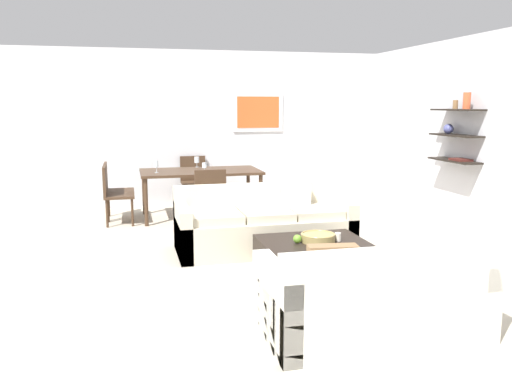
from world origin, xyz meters
name	(u,v)px	position (x,y,z in m)	size (l,w,h in m)	color
ground_plane	(269,257)	(0.00, 0.00, 0.00)	(18.00, 18.00, 0.00)	#BCB29E
back_wall_unit	(235,128)	(0.31, 3.53, 1.35)	(8.40, 0.09, 2.70)	silver
right_wall_shelf_unit	(470,136)	(3.03, 0.60, 1.35)	(0.34, 8.20, 2.70)	silver
sofa_beige	(264,227)	(0.02, 0.34, 0.29)	(2.11, 0.90, 0.78)	beige
loveseat_white	(372,298)	(0.23, -2.21, 0.29)	(1.69, 0.90, 0.78)	silver
coffee_table	(316,261)	(0.26, -0.88, 0.19)	(1.09, 1.06, 0.38)	black
decorative_bowl	(318,237)	(0.30, -0.81, 0.43)	(0.35, 0.35, 0.09)	#99844C
candle_jar	(338,237)	(0.51, -0.84, 0.42)	(0.06, 0.06, 0.09)	silver
apple_on_coffee_table	(297,239)	(0.07, -0.82, 0.42)	(0.09, 0.09, 0.09)	#669E2D
dining_table	(201,174)	(-0.47, 2.43, 0.68)	(1.86, 0.99, 0.75)	#422D1E
dining_chair_foot	(209,195)	(-0.47, 1.52, 0.50)	(0.44, 0.44, 0.88)	#422D1E
dining_chair_left_near	(113,191)	(-1.80, 2.20, 0.50)	(0.44, 0.44, 0.88)	#422D1E
dining_chair_head	(194,178)	(-0.47, 3.33, 0.50)	(0.44, 0.44, 0.88)	#422D1E
dining_chair_left_far	(114,187)	(-1.80, 2.65, 0.50)	(0.44, 0.44, 0.88)	#422D1E
wine_glass_head	(197,160)	(-0.47, 2.86, 0.87)	(0.08, 0.08, 0.17)	silver
wine_glass_left_near	(156,164)	(-1.16, 2.30, 0.87)	(0.06, 0.06, 0.18)	silver
wine_glass_foot	(204,166)	(-0.47, 1.99, 0.87)	(0.07, 0.07, 0.17)	silver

